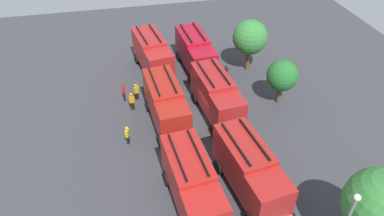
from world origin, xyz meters
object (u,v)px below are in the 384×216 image
at_px(fire_truck_1, 166,103).
at_px(fire_truck_5, 250,169).
at_px(traffic_cone_1, 211,49).
at_px(fire_truck_0, 152,53).
at_px(fire_truck_2, 192,183).
at_px(firefighter_4, 127,135).
at_px(fire_truck_4, 216,95).
at_px(firefighter_0, 132,101).
at_px(firefighter_1, 226,73).
at_px(firefighter_2, 124,92).
at_px(firefighter_3, 136,91).
at_px(traffic_cone_0, 238,102).
at_px(tree_2, 382,205).
at_px(fire_truck_3, 195,51).
at_px(tree_0, 250,38).
at_px(tree_1, 282,76).

distance_m(fire_truck_1, fire_truck_5, 9.55).
bearing_deg(traffic_cone_1, fire_truck_0, -68.39).
bearing_deg(fire_truck_5, fire_truck_2, -92.81).
bearing_deg(firefighter_4, fire_truck_2, 141.01).
distance_m(fire_truck_4, traffic_cone_1, 11.71).
xyz_separation_m(firefighter_0, firefighter_1, (-2.81, 9.64, -0.05)).
bearing_deg(fire_truck_4, firefighter_1, 148.81).
bearing_deg(fire_truck_0, firefighter_2, -45.30).
bearing_deg(fire_truck_5, firefighter_3, -160.53).
relative_size(fire_truck_1, firefighter_0, 4.28).
bearing_deg(firefighter_1, traffic_cone_0, -38.42).
xyz_separation_m(fire_truck_0, firefighter_3, (4.68, -2.19, -1.25)).
distance_m(fire_truck_2, firefighter_2, 13.60).
bearing_deg(fire_truck_1, fire_truck_5, 22.33).
relative_size(fire_truck_1, traffic_cone_1, 11.33).
distance_m(firefighter_2, firefighter_3, 1.16).
height_order(fire_truck_5, tree_2, tree_2).
height_order(firefighter_2, traffic_cone_0, firefighter_2).
xyz_separation_m(fire_truck_3, fire_truck_4, (7.94, 0.06, 0.00)).
relative_size(firefighter_2, firefighter_3, 1.06).
xyz_separation_m(fire_truck_3, firefighter_2, (3.97, -7.73, -1.18)).
relative_size(fire_truck_2, firefighter_0, 4.29).
height_order(fire_truck_4, tree_2, tree_2).
bearing_deg(fire_truck_3, tree_0, 74.03).
bearing_deg(firefighter_4, tree_2, 158.91).
bearing_deg(firefighter_4, firefighter_2, -68.39).
xyz_separation_m(firefighter_1, firefighter_3, (1.32, -9.10, -0.01)).
bearing_deg(traffic_cone_0, tree_1, 84.94).
height_order(fire_truck_4, firefighter_1, fire_truck_4).
height_order(fire_truck_1, traffic_cone_1, fire_truck_1).
bearing_deg(traffic_cone_0, fire_truck_2, -33.26).
xyz_separation_m(fire_truck_0, tree_2, (23.03, 9.48, 2.16)).
relative_size(fire_truck_1, fire_truck_4, 1.00).
bearing_deg(firefighter_0, firefighter_1, 109.98).
distance_m(fire_truck_3, tree_0, 5.73).
xyz_separation_m(fire_truck_0, fire_truck_5, (17.23, 4.34, 0.00)).
bearing_deg(firefighter_0, firefighter_3, 163.63).
xyz_separation_m(fire_truck_0, traffic_cone_0, (7.66, 6.82, -1.80)).
bearing_deg(firefighter_1, tree_0, 82.66).
relative_size(fire_truck_1, fire_truck_2, 1.00).
bearing_deg(tree_1, fire_truck_1, -86.14).
height_order(firefighter_1, tree_0, tree_0).
bearing_deg(traffic_cone_0, traffic_cone_1, 179.13).
bearing_deg(fire_truck_5, fire_truck_4, 171.25).
xyz_separation_m(fire_truck_4, traffic_cone_0, (-0.86, 2.37, -1.80)).
bearing_deg(firefighter_1, firefighter_3, -118.98).
relative_size(firefighter_2, traffic_cone_0, 2.45).
height_order(fire_truck_2, traffic_cone_0, fire_truck_2).
distance_m(fire_truck_5, traffic_cone_0, 10.05).
bearing_deg(tree_0, firefighter_4, -56.26).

